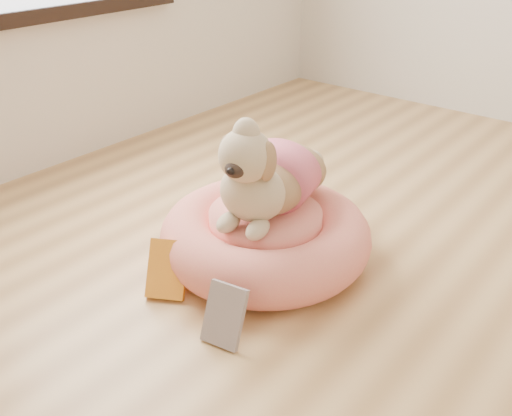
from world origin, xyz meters
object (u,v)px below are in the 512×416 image
Objects in this scene: dog at (267,159)px; book_yellow at (167,269)px; pet_bed at (265,236)px; book_white at (224,315)px.

dog is 2.74× the size of book_yellow.
pet_bed is at bearing 41.42° from book_yellow.
pet_bed is 3.88× the size of book_yellow.
pet_bed is 0.28m from dog.
dog is (-0.00, 0.01, 0.28)m from pet_bed.
dog is 0.46m from book_yellow.
book_white is at bearing -80.00° from dog.
dog reaches higher than book_white.
book_white is at bearing -66.55° from pet_bed.
dog is at bearing 42.12° from book_yellow.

